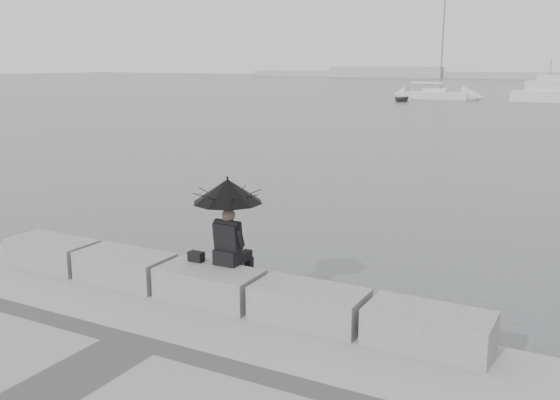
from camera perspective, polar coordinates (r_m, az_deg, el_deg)
The scene contains 12 objects.
ground at distance 10.32m, azimuth -4.93°, elevation -10.87°, with size 360.00×360.00×0.00m, color #424447.
stone_block_far_left at distance 11.90m, azimuth -20.10°, elevation -4.57°, with size 1.60×0.80×0.50m, color slate.
stone_block_left at distance 10.72m, azimuth -14.00°, elevation -6.02°, with size 1.60×0.80×0.50m, color slate.
stone_block_centre at distance 9.70m, azimuth -6.48°, elevation -7.70°, with size 1.60×0.80×0.50m, color slate.
stone_block_right at distance 8.90m, azimuth 2.67°, elevation -9.55°, with size 1.60×0.80×0.50m, color slate.
stone_block_far_right at distance 8.36m, azimuth 13.43°, elevation -11.39°, with size 1.60×0.80×0.50m, color slate.
seated_person at distance 9.57m, azimuth -4.83°, elevation -0.22°, with size 1.08×1.08×1.39m.
bag at distance 9.98m, azimuth -7.67°, elevation -5.15°, with size 0.25×0.14×0.16m, color black.
distant_landmass at distance 162.98m, azimuth 24.16°, elevation 10.34°, with size 180.00×8.00×2.80m.
sailboat_left at distance 72.85m, azimuth 14.05°, elevation 9.36°, with size 7.35×2.43×12.90m.
motor_cruiser at distance 71.09m, azimuth 24.03°, elevation 8.89°, with size 8.94×3.52×4.50m.
dinghy at distance 68.17m, azimuth 11.04°, elevation 9.11°, with size 3.39×1.43×0.57m, color slate.
Camera 1 is at (5.26, -7.88, 4.09)m, focal length 40.00 mm.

